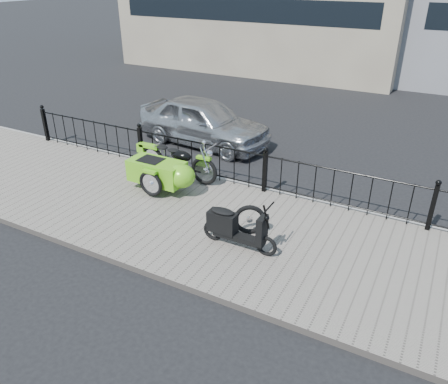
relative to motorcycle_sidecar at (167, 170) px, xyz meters
The scene contains 8 objects.
ground 2.13m from the motorcycle_sidecar, ahead, with size 120.00×120.00×0.00m, color black.
sidewalk 2.24m from the motorcycle_sidecar, 22.69° to the right, with size 30.00×3.80×0.12m, color slate.
curb 2.35m from the motorcycle_sidecar, 28.65° to the left, with size 30.00×0.10×0.12m, color gray.
iron_fence 2.23m from the motorcycle_sidecar, 25.49° to the left, with size 14.11×0.11×1.08m.
motorcycle_sidecar is the anchor object (origin of this frame).
scooter 2.76m from the motorcycle_sidecar, 29.30° to the right, with size 1.49×0.43×1.01m.
spare_tire 2.62m from the motorcycle_sidecar, 18.66° to the right, with size 0.62×0.62×0.09m, color black.
sedan_car 3.32m from the motorcycle_sidecar, 106.00° to the left, with size 1.63×4.05×1.38m, color #ACAFB4.
Camera 1 is at (3.41, -7.04, 4.72)m, focal length 35.00 mm.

